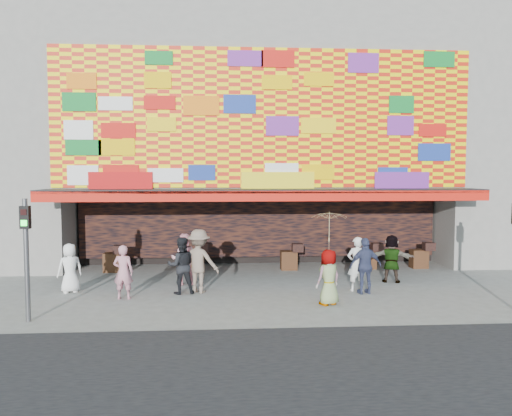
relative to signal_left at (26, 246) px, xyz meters
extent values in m
plane|color=slate|center=(6.20, 1.50, -1.86)|extent=(90.00, 90.00, 0.00)
cube|color=black|center=(6.20, -5.00, -1.85)|extent=(30.00, 8.00, 0.02)
cube|color=gray|center=(6.20, 9.50, 4.64)|extent=(15.00, 8.00, 7.00)
cube|color=black|center=(6.20, 10.50, -0.36)|extent=(15.00, 6.00, 3.00)
cube|color=gray|center=(-1.10, 6.50, -0.36)|extent=(0.40, 2.00, 3.00)
cube|color=gray|center=(13.50, 6.50, -0.36)|extent=(0.40, 2.00, 3.00)
cube|color=black|center=(6.20, 4.90, 1.14)|extent=(15.20, 1.60, 0.12)
cube|color=red|center=(6.20, 4.12, 0.99)|extent=(15.20, 0.04, 0.35)
cube|color=#FFE100|center=(6.20, 5.46, 3.69)|extent=(14.80, 0.08, 4.90)
cube|color=black|center=(6.20, 7.35, -0.31)|extent=(14.00, 0.25, 2.50)
cylinder|color=#59595B|center=(0.00, 0.00, -0.36)|extent=(0.12, 0.12, 3.00)
cube|color=black|center=(0.00, 0.00, 0.69)|extent=(0.22, 0.18, 0.55)
cube|color=black|center=(0.00, -0.09, 0.82)|extent=(0.14, 0.02, 0.14)
cube|color=#19E533|center=(0.00, -0.09, 0.56)|extent=(0.14, 0.02, 0.14)
imported|color=white|center=(0.12, 2.97, -1.11)|extent=(0.87, 0.79, 1.49)
imported|color=#BF7B8A|center=(1.88, 2.07, -1.08)|extent=(0.60, 0.42, 1.56)
imported|color=black|center=(3.49, 2.60, -1.01)|extent=(0.91, 0.76, 1.71)
imported|color=#7B6859|center=(4.01, 2.70, -0.90)|extent=(1.41, 1.09, 1.92)
imported|color=#373D60|center=(8.99, 2.21, -1.02)|extent=(1.03, 0.53, 1.68)
imported|color=gray|center=(10.30, 3.71, -1.07)|extent=(1.54, 0.91, 1.59)
imported|color=gray|center=(7.62, 1.04, -1.10)|extent=(0.89, 0.78, 1.53)
imported|color=silver|center=(8.83, 2.60, -1.03)|extent=(0.65, 0.48, 1.66)
imported|color=pink|center=(3.46, 3.84, -1.03)|extent=(0.84, 0.67, 1.66)
imported|color=#D1BA84|center=(7.62, 1.04, 0.28)|extent=(1.20, 1.21, 0.87)
cylinder|color=#4C3326|center=(7.62, 1.04, -0.61)|extent=(0.02, 0.02, 1.00)
camera|label=1|loc=(4.73, -12.26, 1.75)|focal=35.00mm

